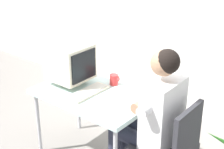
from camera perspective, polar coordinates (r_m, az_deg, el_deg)
desk at (r=3.24m, az=-3.13°, el=-3.99°), size 1.11×0.70×0.72m
crt_monitor at (r=3.34m, az=-7.05°, el=2.07°), size 0.38×0.37×0.41m
keyboard at (r=3.20m, az=-3.98°, el=-2.95°), size 0.16×0.44×0.03m
office_chair at (r=2.91m, az=9.75°, el=-11.56°), size 0.46×0.46×0.89m
person_seated at (r=2.87m, az=6.68°, el=-6.66°), size 0.72×0.59×1.32m
desk_mug at (r=3.35m, az=0.35°, el=-0.86°), size 0.08×0.09×0.11m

